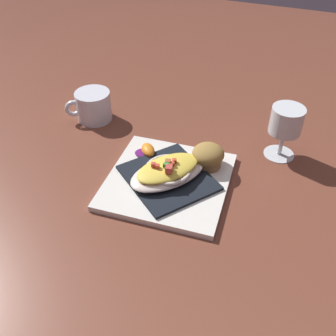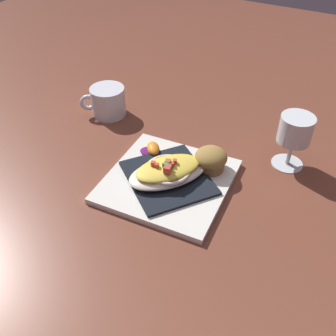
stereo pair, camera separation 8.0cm
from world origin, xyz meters
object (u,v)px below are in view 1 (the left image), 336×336
object	(u,v)px
muffin	(208,156)
stemmed_glass	(286,124)
orange_garnish	(147,151)
coffee_mug	(93,107)
gratin_dish	(168,171)
square_plate	(168,181)

from	to	relation	value
muffin	stemmed_glass	xyz separation A→B (m)	(0.14, 0.12, 0.05)
orange_garnish	coffee_mug	distance (m)	0.23
gratin_dish	orange_garnish	xyz separation A→B (m)	(-0.08, 0.06, -0.01)
square_plate	muffin	bearing A→B (deg)	49.18
coffee_mug	orange_garnish	bearing A→B (deg)	-27.45
coffee_mug	stemmed_glass	world-z (taller)	stemmed_glass
stemmed_glass	coffee_mug	bearing A→B (deg)	-177.14
stemmed_glass	square_plate	bearing A→B (deg)	-137.12
orange_garnish	stemmed_glass	distance (m)	0.32
gratin_dish	muffin	bearing A→B (deg)	49.25
square_plate	coffee_mug	bearing A→B (deg)	148.81
coffee_mug	muffin	bearing A→B (deg)	-15.16
muffin	orange_garnish	xyz separation A→B (m)	(-0.14, -0.01, -0.02)
orange_garnish	gratin_dish	bearing A→B (deg)	-39.76
gratin_dish	muffin	size ratio (longest dim) A/B	2.79
orange_garnish	stemmed_glass	size ratio (longest dim) A/B	0.47
gratin_dish	muffin	xyz separation A→B (m)	(0.06, 0.08, 0.00)
gratin_dish	square_plate	bearing A→B (deg)	105.60
orange_garnish	coffee_mug	bearing A→B (deg)	152.55
square_plate	coffee_mug	distance (m)	0.33
gratin_dish	coffee_mug	xyz separation A→B (m)	(-0.28, 0.17, -0.00)
gratin_dish	coffee_mug	distance (m)	0.32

